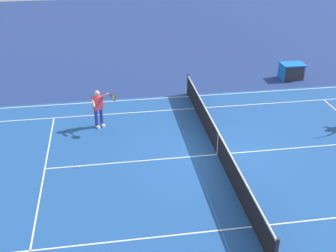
# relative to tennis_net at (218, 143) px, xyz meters

# --- Properties ---
(ground_plane) EXTENTS (60.00, 60.00, 0.00)m
(ground_plane) POSITION_rel_tennis_net_xyz_m (0.00, 0.00, -0.49)
(ground_plane) COLOR navy
(court_slab) EXTENTS (24.20, 11.40, 0.00)m
(court_slab) POSITION_rel_tennis_net_xyz_m (0.00, 0.00, -0.49)
(court_slab) COLOR #1E4C93
(court_slab) RESTS_ON ground_plane
(court_line_markings) EXTENTS (23.85, 11.05, 0.01)m
(court_line_markings) POSITION_rel_tennis_net_xyz_m (0.00, 0.00, -0.49)
(court_line_markings) COLOR white
(court_line_markings) RESTS_ON ground_plane
(tennis_net) EXTENTS (0.10, 11.70, 1.08)m
(tennis_net) POSITION_rel_tennis_net_xyz_m (0.00, 0.00, 0.00)
(tennis_net) COLOR #2D2D33
(tennis_net) RESTS_ON ground_plane
(tennis_player_near) EXTENTS (0.99, 0.87, 1.70)m
(tennis_player_near) POSITION_rel_tennis_net_xyz_m (4.38, -2.99, 0.44)
(tennis_player_near) COLOR navy
(tennis_player_near) RESTS_ON ground_plane
(tennis_ball) EXTENTS (0.07, 0.07, 0.07)m
(tennis_ball) POSITION_rel_tennis_net_xyz_m (5.18, 0.12, -0.46)
(tennis_ball) COLOR #CCE01E
(tennis_ball) RESTS_ON ground_plane
(equipment_cart_tarped) EXTENTS (1.25, 0.84, 0.85)m
(equipment_cart_tarped) POSITION_rel_tennis_net_xyz_m (-5.91, -6.99, -0.05)
(equipment_cart_tarped) COLOR #2D2D33
(equipment_cart_tarped) RESTS_ON ground_plane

